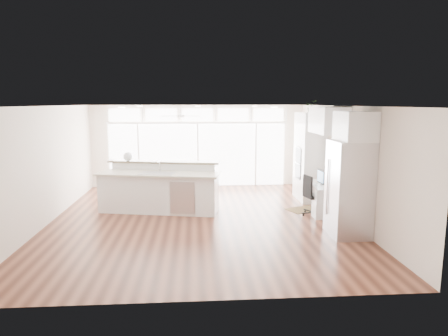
{
  "coord_description": "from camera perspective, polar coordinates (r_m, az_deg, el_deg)",
  "views": [
    {
      "loc": [
        -0.08,
        -9.27,
        2.77
      ],
      "look_at": [
        0.63,
        0.6,
        1.15
      ],
      "focal_mm": 32.0,
      "sensor_mm": 36.0,
      "label": 1
    }
  ],
  "objects": [
    {
      "name": "framed_photos",
      "position": [
        10.88,
        14.91,
        1.75
      ],
      "size": [
        0.06,
        0.22,
        0.8
      ],
      "primitive_type": "cube",
      "color": "black",
      "rests_on": "wall_right"
    },
    {
      "name": "fishbowl",
      "position": [
        10.91,
        -13.56,
        1.62
      ],
      "size": [
        0.26,
        0.26,
        0.24
      ],
      "primitive_type": "sphere",
      "rotation": [
        0.0,
        0.0,
        -0.1
      ],
      "color": "white",
      "rests_on": "kitchen_island"
    },
    {
      "name": "wall_left",
      "position": [
        9.98,
        -24.11,
        0.3
      ],
      "size": [
        0.04,
        8.0,
        2.7
      ],
      "primitive_type": "cube",
      "color": "#F0E2D0",
      "rests_on": "floor"
    },
    {
      "name": "desk_window",
      "position": [
        10.28,
        16.06,
        2.12
      ],
      "size": [
        0.04,
        0.85,
        0.85
      ],
      "primitive_type": "cube",
      "color": "white",
      "rests_on": "wall_right"
    },
    {
      "name": "floor",
      "position": [
        9.68,
        -3.51,
        -7.41
      ],
      "size": [
        7.0,
        8.0,
        0.02
      ],
      "primitive_type": "cube",
      "color": "#441F15",
      "rests_on": "ground"
    },
    {
      "name": "wall_back",
      "position": [
        13.35,
        -3.77,
        3.17
      ],
      "size": [
        7.0,
        0.04,
        2.7
      ],
      "primitive_type": "cube",
      "color": "#F0E2D0",
      "rests_on": "floor"
    },
    {
      "name": "rug",
      "position": [
        10.71,
        11.22,
        -5.84
      ],
      "size": [
        0.96,
        0.84,
        0.01
      ],
      "primitive_type": "cube",
      "rotation": [
        0.0,
        0.0,
        0.41
      ],
      "color": "#382711",
      "rests_on": "floor"
    },
    {
      "name": "office_chair",
      "position": [
        10.15,
        12.84,
        -3.85
      ],
      "size": [
        0.62,
        0.59,
        1.0
      ],
      "primitive_type": "cube",
      "rotation": [
        0.0,
        0.0,
        0.24
      ],
      "color": "black",
      "rests_on": "floor"
    },
    {
      "name": "upper_cabinets",
      "position": [
        10.12,
        14.72,
        6.62
      ],
      "size": [
        0.64,
        1.3,
        0.64
      ],
      "primitive_type": "cube",
      "color": "white",
      "rests_on": "wall_right"
    },
    {
      "name": "fridge_cabinet",
      "position": [
        8.57,
        18.25,
        5.69
      ],
      "size": [
        0.64,
        0.9,
        0.6
      ],
      "primitive_type": "cube",
      "color": "white",
      "rests_on": "wall_right"
    },
    {
      "name": "desk_nook",
      "position": [
        10.37,
        14.06,
        -4.31
      ],
      "size": [
        0.72,
        1.3,
        0.76
      ],
      "primitive_type": "cube",
      "color": "white",
      "rests_on": "floor"
    },
    {
      "name": "recessed_lights",
      "position": [
        9.47,
        -3.69,
        8.73
      ],
      "size": [
        3.4,
        3.0,
        0.02
      ],
      "primitive_type": "cube",
      "color": "#F2E4CE",
      "rests_on": "ceiling"
    },
    {
      "name": "ceiling",
      "position": [
        9.27,
        -3.68,
        8.84
      ],
      "size": [
        7.0,
        8.0,
        0.02
      ],
      "primitive_type": "cube",
      "color": "white",
      "rests_on": "wall_back"
    },
    {
      "name": "wall_front",
      "position": [
        5.46,
        -3.16,
        -5.81
      ],
      "size": [
        7.0,
        0.04,
        2.7
      ],
      "primitive_type": "cube",
      "color": "#F0E2D0",
      "rests_on": "floor"
    },
    {
      "name": "oven_cabinet",
      "position": [
        11.64,
        12.13,
        1.59
      ],
      "size": [
        0.64,
        1.2,
        2.5
      ],
      "primitive_type": "cube",
      "color": "white",
      "rests_on": "floor"
    },
    {
      "name": "kitchen_island",
      "position": [
        10.36,
        -9.27,
        -2.81
      ],
      "size": [
        3.3,
        1.78,
        1.24
      ],
      "primitive_type": "cube",
      "rotation": [
        0.0,
        0.0,
        -0.2
      ],
      "color": "white",
      "rests_on": "floor"
    },
    {
      "name": "refrigerator",
      "position": [
        8.72,
        17.45,
        -2.85
      ],
      "size": [
        0.76,
        0.9,
        2.0
      ],
      "primitive_type": "cube",
      "color": "silver",
      "rests_on": "floor"
    },
    {
      "name": "wall_right",
      "position": [
        10.04,
        16.81,
        0.77
      ],
      "size": [
        0.04,
        8.0,
        2.7
      ],
      "primitive_type": "cube",
      "color": "#F0E2D0",
      "rests_on": "floor"
    },
    {
      "name": "monitor",
      "position": [
        10.23,
        13.76,
        -1.21
      ],
      "size": [
        0.1,
        0.46,
        0.38
      ],
      "primitive_type": "cube",
      "rotation": [
        0.0,
        0.0,
        0.06
      ],
      "color": "black",
      "rests_on": "desk_nook"
    },
    {
      "name": "ceiling_fan",
      "position": [
        12.08,
        -6.18,
        7.87
      ],
      "size": [
        1.16,
        1.16,
        0.32
      ],
      "primitive_type": "cube",
      "color": "white",
      "rests_on": "ceiling"
    },
    {
      "name": "potted_plant",
      "position": [
        11.54,
        12.36,
        8.38
      ],
      "size": [
        0.34,
        0.37,
        0.26
      ],
      "primitive_type": "imported",
      "rotation": [
        0.0,
        0.0,
        -0.15
      ],
      "color": "#2E4E21",
      "rests_on": "oven_cabinet"
    },
    {
      "name": "keyboard",
      "position": [
        10.22,
        12.81,
        -2.24
      ],
      "size": [
        0.16,
        0.31,
        0.01
      ],
      "primitive_type": "cube",
      "rotation": [
        0.0,
        0.0,
        -0.15
      ],
      "color": "white",
      "rests_on": "desk_nook"
    },
    {
      "name": "transom_row",
      "position": [
        13.22,
        -3.81,
        7.59
      ],
      "size": [
        5.9,
        0.06,
        0.4
      ],
      "primitive_type": "cube",
      "color": "white",
      "rests_on": "wall_back"
    },
    {
      "name": "glass_wall",
      "position": [
        13.32,
        -3.75,
        1.86
      ],
      "size": [
        5.8,
        0.06,
        2.08
      ],
      "primitive_type": "cube",
      "color": "white",
      "rests_on": "wall_back"
    }
  ]
}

